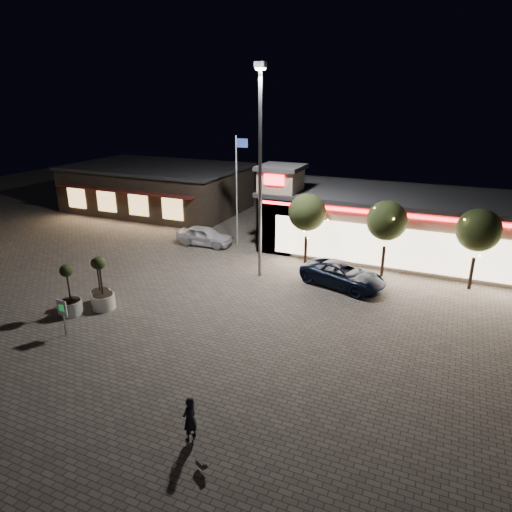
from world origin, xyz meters
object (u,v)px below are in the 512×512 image
at_px(planter_mid, 70,299).
at_px(valet_sign, 62,311).
at_px(pedestrian, 190,418).
at_px(pickup_truck, 343,275).
at_px(white_sedan, 204,236).
at_px(planter_left, 100,289).

height_order(planter_mid, valet_sign, planter_mid).
bearing_deg(planter_mid, pedestrian, -27.04).
height_order(pickup_truck, white_sedan, white_sedan).
distance_m(white_sedan, pedestrian, 20.46).
bearing_deg(pickup_truck, white_sedan, 90.21).
xyz_separation_m(planter_mid, valet_sign, (1.35, -1.77, 0.41)).
distance_m(pickup_truck, valet_sign, 15.26).
distance_m(pickup_truck, planter_mid, 15.06).
height_order(pedestrian, planter_mid, planter_mid).
xyz_separation_m(pickup_truck, valet_sign, (-10.55, -11.01, 0.55)).
distance_m(pickup_truck, white_sedan, 11.84).
height_order(white_sedan, valet_sign, valet_sign).
height_order(pedestrian, valet_sign, valet_sign).
bearing_deg(planter_mid, valet_sign, -52.66).
xyz_separation_m(pickup_truck, planter_mid, (-11.90, -9.23, 0.14)).
distance_m(pedestrian, planter_left, 12.06).
bearing_deg(planter_left, valet_sign, -75.66).
relative_size(pickup_truck, planter_left, 1.92).
bearing_deg(valet_sign, planter_mid, 127.34).
distance_m(white_sedan, planter_left, 11.05).
distance_m(planter_left, valet_sign, 3.53).
bearing_deg(white_sedan, planter_mid, 174.74).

